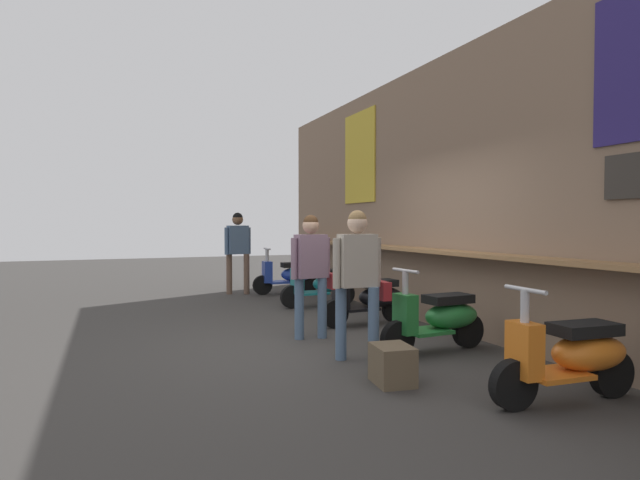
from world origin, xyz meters
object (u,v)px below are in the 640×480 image
object	(u,v)px
scooter_blue	(289,275)
scooter_black	(370,298)
scooter_teal	(323,284)
scooter_orange	(573,355)
shopper_browsing	(359,270)
merchandise_crate	(392,365)
scooter_green	(440,318)
shopper_passing	(238,244)
shopper_with_handbag	(312,264)

from	to	relation	value
scooter_blue	scooter_black	world-z (taller)	same
scooter_teal	scooter_orange	world-z (taller)	same
scooter_black	shopper_browsing	distance (m)	2.08
scooter_orange	merchandise_crate	bearing A→B (deg)	-37.69
scooter_green	scooter_black	bearing A→B (deg)	-93.78
scooter_green	scooter_orange	xyz separation A→B (m)	(1.84, -0.00, 0.00)
shopper_passing	scooter_orange	bearing A→B (deg)	-2.12
scooter_orange	merchandise_crate	xyz separation A→B (m)	(-0.99, -1.12, -0.21)
scooter_black	shopper_browsing	bearing A→B (deg)	56.60
scooter_orange	merchandise_crate	size ratio (longest dim) A/B	3.41
shopper_with_handbag	shopper_passing	bearing A→B (deg)	-6.99
scooter_blue	merchandise_crate	bearing A→B (deg)	81.84
scooter_blue	scooter_orange	size ratio (longest dim) A/B	1.00
shopper_browsing	scooter_green	bearing A→B (deg)	-87.90
scooter_black	scooter_green	xyz separation A→B (m)	(1.71, -0.00, 0.00)
scooter_teal	merchandise_crate	xyz separation A→B (m)	(4.38, -1.12, -0.21)
shopper_with_handbag	shopper_passing	world-z (taller)	shopper_passing
scooter_black	scooter_orange	xyz separation A→B (m)	(3.55, -0.00, 0.00)
shopper_with_handbag	shopper_browsing	bearing A→B (deg)	177.72
scooter_black	shopper_with_handbag	size ratio (longest dim) A/B	0.89
scooter_green	shopper_with_handbag	size ratio (longest dim) A/B	0.89
scooter_green	scooter_orange	world-z (taller)	same
scooter_blue	merchandise_crate	distance (m)	6.31
scooter_teal	merchandise_crate	bearing A→B (deg)	74.62
shopper_browsing	scooter_black	bearing A→B (deg)	-29.35
scooter_blue	scooter_teal	world-z (taller)	same
scooter_teal	shopper_passing	bearing A→B (deg)	-65.75
scooter_blue	shopper_with_handbag	size ratio (longest dim) A/B	0.89
scooter_green	shopper_passing	world-z (taller)	shopper_passing
scooter_black	shopper_browsing	world-z (taller)	shopper_browsing
shopper_browsing	scooter_blue	bearing A→B (deg)	-8.97
scooter_blue	shopper_browsing	bearing A→B (deg)	81.05
scooter_orange	shopper_with_handbag	distance (m)	3.28
shopper_passing	merchandise_crate	world-z (taller)	shopper_passing
scooter_teal	shopper_browsing	distance (m)	3.73
shopper_with_handbag	scooter_blue	bearing A→B (deg)	-20.78
scooter_green	shopper_browsing	xyz separation A→B (m)	(0.00, -1.04, 0.58)
scooter_teal	shopper_passing	size ratio (longest dim) A/B	0.83
shopper_with_handbag	shopper_browsing	size ratio (longest dim) A/B	0.98
scooter_black	merchandise_crate	world-z (taller)	scooter_black
scooter_teal	scooter_orange	xyz separation A→B (m)	(5.37, -0.00, 0.00)
scooter_green	merchandise_crate	world-z (taller)	scooter_green
scooter_orange	shopper_browsing	size ratio (longest dim) A/B	0.87
shopper_with_handbag	merchandise_crate	world-z (taller)	shopper_with_handbag
scooter_blue	scooter_green	distance (m)	5.35
scooter_black	shopper_browsing	size ratio (longest dim) A/B	0.87
shopper_passing	scooter_black	bearing A→B (deg)	4.55
shopper_with_handbag	shopper_passing	size ratio (longest dim) A/B	0.93
scooter_blue	scooter_teal	xyz separation A→B (m)	(1.82, 0.00, 0.00)
shopper_browsing	shopper_passing	bearing A→B (deg)	1.83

